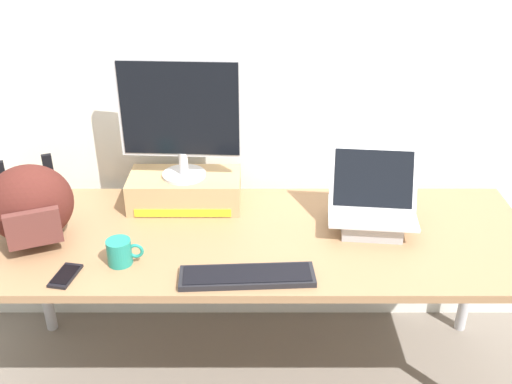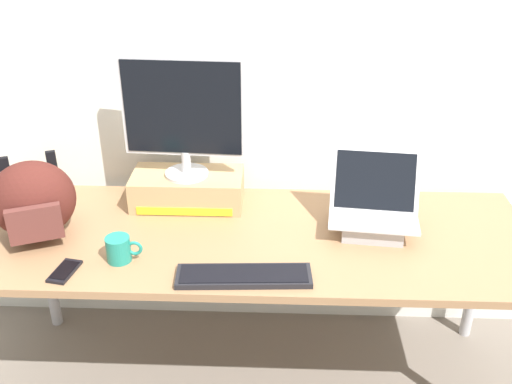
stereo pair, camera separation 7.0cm
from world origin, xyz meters
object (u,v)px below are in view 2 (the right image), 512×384
at_px(desktop_monitor, 183,115).
at_px(cell_phone, 65,271).
at_px(open_laptop, 373,216).
at_px(coffee_mug, 119,249).
at_px(messenger_backpack, 33,200).
at_px(toner_box_yellow, 188,189).
at_px(plush_toy, 31,182).
at_px(external_keyboard, 244,276).

height_order(desktop_monitor, cell_phone, desktop_monitor).
height_order(open_laptop, coffee_mug, open_laptop).
bearing_deg(messenger_backpack, desktop_monitor, 4.55).
bearing_deg(desktop_monitor, open_laptop, -11.07).
relative_size(messenger_backpack, coffee_mug, 2.89).
relative_size(open_laptop, coffee_mug, 2.73).
bearing_deg(toner_box_yellow, desktop_monitor, -94.29).
distance_m(messenger_backpack, cell_phone, 0.33).
bearing_deg(coffee_mug, messenger_backpack, 155.40).
height_order(desktop_monitor, coffee_mug, desktop_monitor).
xyz_separation_m(desktop_monitor, plush_toy, (-0.67, 0.06, -0.33)).
relative_size(toner_box_yellow, open_laptop, 1.28).
bearing_deg(external_keyboard, messenger_backpack, 159.33).
bearing_deg(toner_box_yellow, open_laptop, -14.32).
height_order(desktop_monitor, plush_toy, desktop_monitor).
relative_size(external_keyboard, coffee_mug, 3.57).
distance_m(coffee_mug, plush_toy, 0.68).
bearing_deg(external_keyboard, cell_phone, 176.02).
height_order(coffee_mug, cell_phone, coffee_mug).
bearing_deg(cell_phone, open_laptop, 27.23).
xyz_separation_m(desktop_monitor, external_keyboard, (0.26, -0.51, -0.37)).
relative_size(toner_box_yellow, messenger_backpack, 1.21).
relative_size(external_keyboard, messenger_backpack, 1.23).
bearing_deg(plush_toy, open_laptop, -9.75).
bearing_deg(open_laptop, plush_toy, 176.18).
height_order(external_keyboard, cell_phone, external_keyboard).
xyz_separation_m(toner_box_yellow, coffee_mug, (-0.18, -0.42, -0.02)).
bearing_deg(cell_phone, messenger_backpack, 136.98).
relative_size(open_laptop, external_keyboard, 0.76).
xyz_separation_m(open_laptop, messenger_backpack, (-1.24, -0.08, 0.08)).
height_order(open_laptop, plush_toy, open_laptop).
relative_size(toner_box_yellow, coffee_mug, 3.50).
bearing_deg(coffee_mug, external_keyboard, -11.76).
distance_m(open_laptop, messenger_backpack, 1.25).
bearing_deg(open_laptop, coffee_mug, -159.50).
xyz_separation_m(toner_box_yellow, desktop_monitor, (-0.00, -0.00, 0.32)).
xyz_separation_m(toner_box_yellow, messenger_backpack, (-0.52, -0.26, 0.08)).
bearing_deg(plush_toy, toner_box_yellow, -4.70).
relative_size(external_keyboard, plush_toy, 4.43).
xyz_separation_m(external_keyboard, messenger_backpack, (-0.78, 0.25, 0.13)).
bearing_deg(plush_toy, messenger_backpack, -64.95).
xyz_separation_m(external_keyboard, coffee_mug, (-0.44, 0.09, 0.03)).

